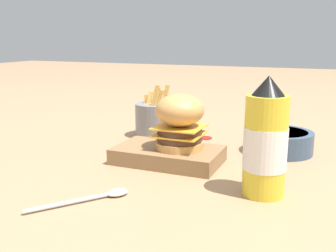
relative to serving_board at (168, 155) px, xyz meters
The scene contains 8 objects.
ground_plane 0.04m from the serving_board, 118.97° to the right, with size 6.00×6.00×0.00m, color #9E7A56.
serving_board is the anchor object (origin of this frame).
burger 0.08m from the serving_board, 11.58° to the left, with size 0.11×0.11×0.12m.
ketchup_bottle 0.27m from the serving_board, 24.44° to the right, with size 0.08×0.08×0.22m.
fries_basket 0.25m from the serving_board, 121.44° to the left, with size 0.11×0.11×0.15m.
side_bowl 0.29m from the serving_board, 38.91° to the left, with size 0.16×0.16×0.05m.
spoon 0.24m from the serving_board, 97.33° to the right, with size 0.13×0.16×0.01m.
ketchup_puddle 0.24m from the serving_board, 87.37° to the left, with size 0.04×0.04×0.00m.
Camera 1 is at (0.35, -0.75, 0.28)m, focal length 42.00 mm.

